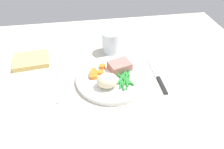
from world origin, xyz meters
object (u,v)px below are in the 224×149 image
(dinner_plate, at_px, (112,78))
(napkin, at_px, (31,60))
(meat_portion, at_px, (120,66))
(water_glass, at_px, (111,44))
(fork, at_px, (59,86))
(knife, at_px, (157,76))

(dinner_plate, distance_m, napkin, 0.33)
(dinner_plate, distance_m, meat_portion, 0.06)
(water_glass, distance_m, napkin, 0.32)
(napkin, bearing_deg, fork, -55.59)
(water_glass, bearing_deg, dinner_plate, -97.86)
(meat_portion, distance_m, knife, 0.14)
(fork, height_order, napkin, napkin)
(fork, xyz_separation_m, knife, (0.35, -0.00, -0.00))
(dinner_plate, distance_m, water_glass, 0.19)
(dinner_plate, xyz_separation_m, water_glass, (0.02, 0.18, 0.03))
(knife, bearing_deg, napkin, 160.32)
(knife, bearing_deg, meat_portion, 161.39)
(meat_portion, xyz_separation_m, knife, (0.13, -0.04, -0.03))
(knife, height_order, water_glass, water_glass)
(fork, bearing_deg, meat_portion, 12.86)
(dinner_plate, xyz_separation_m, napkin, (-0.29, 0.16, 0.00))
(meat_portion, distance_m, napkin, 0.35)
(meat_portion, xyz_separation_m, fork, (-0.22, -0.04, -0.03))
(dinner_plate, bearing_deg, knife, -1.00)
(fork, height_order, water_glass, water_glass)
(knife, bearing_deg, dinner_plate, 178.44)
(dinner_plate, xyz_separation_m, meat_portion, (0.03, 0.04, 0.02))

